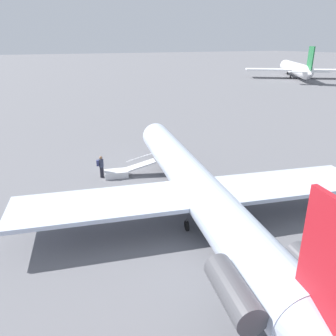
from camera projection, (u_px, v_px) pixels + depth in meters
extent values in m
plane|color=slate|center=(192.00, 210.00, 20.69)|extent=(600.00, 600.00, 0.00)
cylinder|color=silver|center=(193.00, 183.00, 20.03)|extent=(22.16, 7.40, 2.37)
cone|color=silver|center=(153.00, 132.00, 31.26)|extent=(3.08, 2.86, 2.33)
cube|color=silver|center=(97.00, 205.00, 17.77)|extent=(5.83, 9.95, 0.24)
cube|color=silver|center=(288.00, 184.00, 20.41)|extent=(5.83, 9.95, 0.24)
cylinder|color=#4C4C51|center=(233.00, 291.00, 11.09)|extent=(3.02, 1.69, 1.07)
cylinder|color=#4C4C51|center=(318.00, 275.00, 11.84)|extent=(3.02, 1.69, 1.07)
cylinder|color=black|center=(166.00, 166.00, 27.12)|extent=(0.61, 0.28, 0.59)
cylinder|color=#4C4C51|center=(166.00, 162.00, 26.98)|extent=(0.11, 0.11, 0.18)
cylinder|color=black|center=(187.00, 226.00, 18.34)|extent=(0.61, 0.28, 0.59)
cylinder|color=#4C4C51|center=(187.00, 220.00, 18.20)|extent=(0.11, 0.11, 0.18)
cylinder|color=black|center=(222.00, 221.00, 18.82)|extent=(0.61, 0.28, 0.59)
cylinder|color=#4C4C51|center=(223.00, 215.00, 18.68)|extent=(0.11, 0.11, 0.18)
cylinder|color=white|center=(295.00, 68.00, 96.42)|extent=(26.09, 20.07, 3.41)
cone|color=white|center=(284.00, 65.00, 111.84)|extent=(4.99, 4.90, 3.34)
cone|color=white|center=(309.00, 74.00, 80.69)|extent=(5.55, 5.30, 3.34)
cube|color=#1E6B38|center=(311.00, 58.00, 80.22)|extent=(4.04, 3.00, 5.45)
cube|color=white|center=(309.00, 72.00, 80.94)|extent=(7.23, 8.95, 0.17)
cube|color=white|center=(268.00, 69.00, 96.23)|extent=(11.70, 13.30, 0.34)
cube|color=white|center=(324.00, 70.00, 94.06)|extent=(11.70, 13.30, 0.34)
cylinder|color=black|center=(287.00, 73.00, 106.12)|extent=(0.81, 0.66, 0.84)
cylinder|color=#4C4C51|center=(288.00, 72.00, 105.92)|extent=(0.15, 0.15, 0.26)
cylinder|color=black|center=(290.00, 77.00, 94.69)|extent=(0.81, 0.66, 0.84)
cylinder|color=#4C4C51|center=(291.00, 75.00, 94.49)|extent=(0.15, 0.15, 0.26)
cylinder|color=black|center=(301.00, 77.00, 94.27)|extent=(0.81, 0.66, 0.84)
cylinder|color=#4C4C51|center=(302.00, 75.00, 94.08)|extent=(0.15, 0.15, 0.26)
cube|color=silver|center=(116.00, 174.00, 25.70)|extent=(1.48, 2.00, 0.50)
cube|color=silver|center=(141.00, 165.00, 25.96)|extent=(1.39, 2.38, 0.68)
cube|color=silver|center=(140.00, 157.00, 26.18)|extent=(0.57, 2.17, 0.63)
cube|color=#23232D|center=(102.00, 172.00, 25.53)|extent=(0.26, 0.32, 0.85)
cylinder|color=#33384C|center=(101.00, 163.00, 25.26)|extent=(0.36, 0.36, 0.65)
sphere|color=#936B4C|center=(101.00, 158.00, 25.10)|extent=(0.24, 0.24, 0.24)
cube|color=navy|center=(98.00, 163.00, 25.18)|extent=(0.31, 0.24, 0.44)
cube|color=black|center=(74.00, 202.00, 21.62)|extent=(0.47, 0.47, 0.03)
cone|color=orange|center=(73.00, 199.00, 21.53)|extent=(0.36, 0.36, 0.52)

